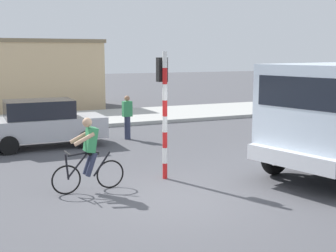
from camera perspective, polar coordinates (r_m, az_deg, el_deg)
The scene contains 7 objects.
ground_plane at distance 10.17m, azimuth 1.46°, elevation -9.04°, with size 120.00×120.00×0.00m, color #4C4C51.
sidewalk_far at distance 21.91m, azimuth -13.00°, elevation 0.74°, with size 80.00×5.00×0.16m, color #ADADA8.
cyclist at distance 10.65m, azimuth -9.83°, elevation -3.52°, with size 1.73×0.50×1.72m.
traffic_light_pole at distance 11.45m, azimuth -0.55°, elevation 3.58°, with size 0.24×0.43×3.20m.
car_white_mid at distance 16.08m, azimuth -15.25°, elevation 0.35°, with size 4.00×1.89×1.60m.
pedestrian_near_kerb at distance 16.96m, azimuth -5.08°, elevation 1.18°, with size 0.34×0.22×1.62m.
building_mid_block at distance 27.70m, azimuth -19.54°, elevation 6.05°, with size 10.23×5.58×3.91m.
Camera 1 is at (-4.22, -8.70, 3.16)m, focal length 49.08 mm.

